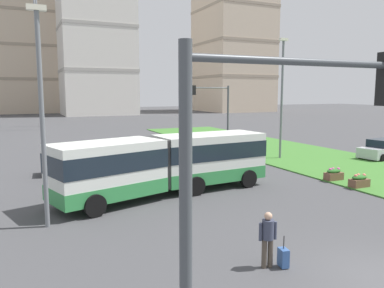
% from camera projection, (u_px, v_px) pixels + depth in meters
% --- Properties ---
extents(grass_median, '(10.00, 70.00, 0.08)m').
position_uv_depth(grass_median, '(382.00, 173.00, 24.82)').
color(grass_median, '#3D752D').
rests_on(grass_median, ground_plane).
extents(articulated_bus, '(12.04, 4.71, 3.00)m').
position_uv_depth(articulated_bus, '(166.00, 163.00, 19.70)').
color(articulated_bus, silver).
rests_on(articulated_bus, ground).
extents(car_silver_hatch, '(4.63, 2.56, 1.58)m').
position_uv_depth(car_silver_hatch, '(383.00, 149.00, 30.51)').
color(car_silver_hatch, '#B7BABF').
rests_on(car_silver_hatch, ground).
extents(car_black_sedan, '(4.50, 2.23, 1.58)m').
position_uv_depth(car_black_sedan, '(77.00, 162.00, 25.02)').
color(car_black_sedan, black).
rests_on(car_black_sedan, ground).
extents(pedestrian_crossing, '(0.57, 0.36, 1.74)m').
position_uv_depth(pedestrian_crossing, '(268.00, 236.00, 11.45)').
color(pedestrian_crossing, '#4C4238').
rests_on(pedestrian_crossing, ground).
extents(rolling_suitcase, '(0.30, 0.40, 0.97)m').
position_uv_depth(rolling_suitcase, '(283.00, 257.00, 11.54)').
color(rolling_suitcase, '#335693').
rests_on(rolling_suitcase, ground).
extents(flower_planter_2, '(1.10, 0.56, 0.74)m').
position_uv_depth(flower_planter_2, '(359.00, 181.00, 21.10)').
color(flower_planter_2, brown).
rests_on(flower_planter_2, grass_median).
extents(flower_planter_3, '(1.10, 0.56, 0.74)m').
position_uv_depth(flower_planter_3, '(334.00, 174.00, 22.82)').
color(flower_planter_3, brown).
rests_on(flower_planter_3, grass_median).
extents(traffic_light_near_left, '(3.74, 0.28, 5.88)m').
position_uv_depth(traffic_light_near_left, '(270.00, 186.00, 5.04)').
color(traffic_light_near_left, '#474C51').
rests_on(traffic_light_near_left, ground).
extents(traffic_light_far_right, '(3.67, 0.28, 5.88)m').
position_uv_depth(traffic_light_far_right, '(216.00, 107.00, 32.68)').
color(traffic_light_far_right, '#474C51').
rests_on(traffic_light_far_right, ground).
extents(streetlight_left, '(0.70, 0.28, 8.48)m').
position_uv_depth(streetlight_left, '(42.00, 108.00, 14.47)').
color(streetlight_left, slate).
rests_on(streetlight_left, ground).
extents(streetlight_median, '(0.70, 0.28, 9.46)m').
position_uv_depth(streetlight_median, '(282.00, 94.00, 29.91)').
color(streetlight_median, slate).
rests_on(streetlight_median, ground).
extents(apartment_tower_westcentre, '(16.58, 18.66, 41.47)m').
position_uv_depth(apartment_tower_westcentre, '(23.00, 33.00, 99.99)').
color(apartment_tower_westcentre, '#C6B299').
rests_on(apartment_tower_westcentre, ground).
extents(apartment_tower_centre, '(16.75, 14.34, 49.86)m').
position_uv_depth(apartment_tower_centre, '(95.00, 8.00, 88.70)').
color(apartment_tower_centre, silver).
rests_on(apartment_tower_centre, ground).
extents(apartment_tower_eastcentre, '(17.50, 19.85, 37.22)m').
position_uv_depth(apartment_tower_eastcentre, '(233.00, 45.00, 107.66)').
color(apartment_tower_eastcentre, '#C6B299').
rests_on(apartment_tower_eastcentre, ground).
extents(transmission_pylon, '(9.00, 6.24, 30.69)m').
position_uv_depth(transmission_pylon, '(13.00, 10.00, 53.42)').
color(transmission_pylon, gray).
rests_on(transmission_pylon, ground).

